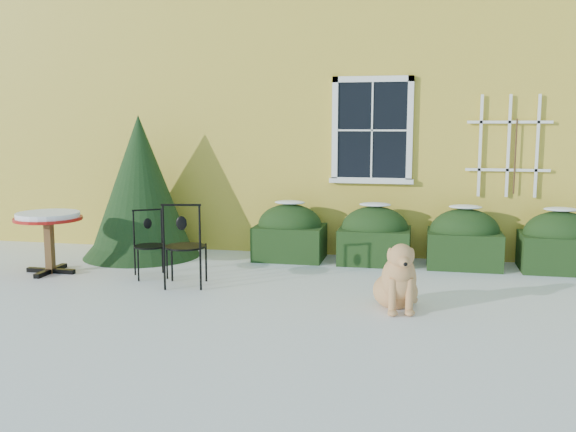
% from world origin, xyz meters
% --- Properties ---
extents(ground, '(80.00, 80.00, 0.00)m').
position_xyz_m(ground, '(0.00, 0.00, 0.00)').
color(ground, white).
rests_on(ground, ground).
extents(house, '(12.40, 8.40, 6.40)m').
position_xyz_m(house, '(0.00, 7.00, 3.22)').
color(house, yellow).
rests_on(house, ground).
extents(hedge_row, '(4.95, 0.80, 0.91)m').
position_xyz_m(hedge_row, '(1.65, 2.55, 0.40)').
color(hedge_row, black).
rests_on(hedge_row, ground).
extents(evergreen_shrub, '(1.83, 1.83, 2.21)m').
position_xyz_m(evergreen_shrub, '(-2.64, 2.30, 0.89)').
color(evergreen_shrub, black).
rests_on(evergreen_shrub, ground).
extents(bistro_table, '(0.92, 0.92, 0.86)m').
position_xyz_m(bistro_table, '(-3.39, 0.93, 0.71)').
color(bistro_table, black).
rests_on(bistro_table, ground).
extents(patio_chair_near, '(0.57, 0.56, 1.09)m').
position_xyz_m(patio_chair_near, '(-1.27, 0.61, 0.55)').
color(patio_chair_near, black).
rests_on(patio_chair_near, ground).
extents(patio_chair_far, '(0.56, 0.55, 0.91)m').
position_xyz_m(patio_chair_far, '(-1.94, 1.04, 0.46)').
color(patio_chair_far, black).
rests_on(patio_chair_far, ground).
extents(dog, '(0.63, 0.91, 0.81)m').
position_xyz_m(dog, '(1.44, 0.12, 0.32)').
color(dog, tan).
rests_on(dog, ground).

